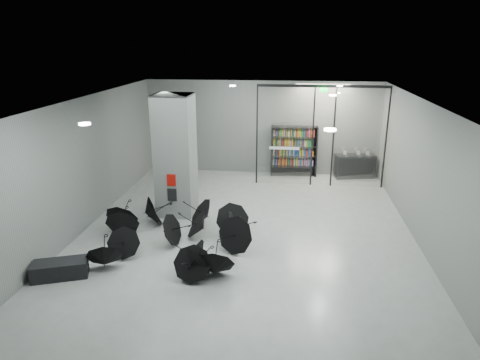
# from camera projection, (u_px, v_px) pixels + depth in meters

# --- Properties ---
(room) EXTENTS (14.00, 14.02, 4.01)m
(room) POSITION_uv_depth(u_px,v_px,m) (244.00, 147.00, 11.79)
(room) COLOR gray
(room) RESTS_ON ground
(column) EXTENTS (1.20, 1.20, 4.00)m
(column) POSITION_uv_depth(u_px,v_px,m) (175.00, 156.00, 14.22)
(column) COLOR slate
(column) RESTS_ON ground
(fire_cabinet) EXTENTS (0.28, 0.04, 0.38)m
(fire_cabinet) POSITION_uv_depth(u_px,v_px,m) (171.00, 180.00, 13.84)
(fire_cabinet) COLOR #A50A07
(fire_cabinet) RESTS_ON column
(info_panel) EXTENTS (0.30, 0.03, 0.42)m
(info_panel) POSITION_uv_depth(u_px,v_px,m) (172.00, 195.00, 13.99)
(info_panel) COLOR black
(info_panel) RESTS_ON column
(exit_sign) EXTENTS (0.30, 0.06, 0.15)m
(exit_sign) POSITION_uv_depth(u_px,v_px,m) (324.00, 90.00, 16.22)
(exit_sign) COLOR #0CE533
(exit_sign) RESTS_ON room
(glass_partition) EXTENTS (5.06, 0.08, 4.00)m
(glass_partition) POSITION_uv_depth(u_px,v_px,m) (321.00, 132.00, 16.91)
(glass_partition) COLOR silver
(glass_partition) RESTS_ON ground
(bench) EXTENTS (1.44, 1.00, 0.43)m
(bench) POSITION_uv_depth(u_px,v_px,m) (60.00, 269.00, 10.72)
(bench) COLOR black
(bench) RESTS_ON ground
(bookshelf) EXTENTS (1.98, 0.57, 2.15)m
(bookshelf) POSITION_uv_depth(u_px,v_px,m) (294.00, 151.00, 18.55)
(bookshelf) COLOR black
(bookshelf) RESTS_ON ground
(shop_counter) EXTENTS (1.76, 1.00, 0.99)m
(shop_counter) POSITION_uv_depth(u_px,v_px,m) (354.00, 166.00, 18.45)
(shop_counter) COLOR black
(shop_counter) RESTS_ON ground
(umbrella_cluster) EXTENTS (4.93, 4.54, 1.26)m
(umbrella_cluster) POSITION_uv_depth(u_px,v_px,m) (180.00, 237.00, 12.23)
(umbrella_cluster) COLOR black
(umbrella_cluster) RESTS_ON ground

